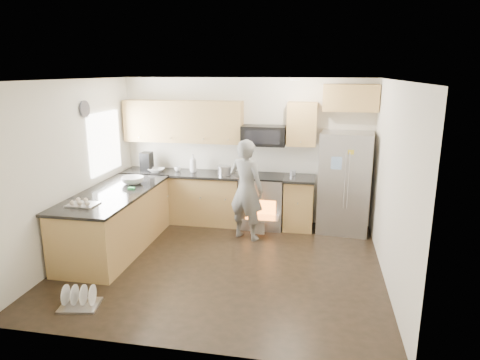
% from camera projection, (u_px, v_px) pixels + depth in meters
% --- Properties ---
extents(ground, '(4.50, 4.50, 0.00)m').
position_uv_depth(ground, '(222.00, 264.00, 6.19)').
color(ground, black).
rests_on(ground, ground).
extents(room_shell, '(4.54, 4.04, 2.62)m').
position_uv_depth(room_shell, '(218.00, 150.00, 5.80)').
color(room_shell, white).
rests_on(room_shell, ground).
extents(back_cabinet_run, '(4.45, 0.64, 2.50)m').
position_uv_depth(back_cabinet_run, '(211.00, 171.00, 7.72)').
color(back_cabinet_run, '#AD8245').
rests_on(back_cabinet_run, ground).
extents(peninsula, '(0.96, 2.36, 1.04)m').
position_uv_depth(peninsula, '(115.00, 220.00, 6.63)').
color(peninsula, '#AD8245').
rests_on(peninsula, ground).
extents(stove_range, '(0.76, 0.97, 1.79)m').
position_uv_depth(stove_range, '(262.00, 189.00, 7.57)').
color(stove_range, '#B7B7BC').
rests_on(stove_range, ground).
extents(refrigerator, '(0.91, 0.74, 1.73)m').
position_uv_depth(refrigerator, '(345.00, 183.00, 7.28)').
color(refrigerator, '#B7B7BC').
rests_on(refrigerator, ground).
extents(person, '(0.71, 0.59, 1.67)m').
position_uv_depth(person, '(246.00, 190.00, 6.96)').
color(person, gray).
rests_on(person, ground).
extents(dish_rack, '(0.50, 0.42, 0.27)m').
position_uv_depth(dish_rack, '(80.00, 301.00, 5.06)').
color(dish_rack, '#B7B7BC').
rests_on(dish_rack, ground).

